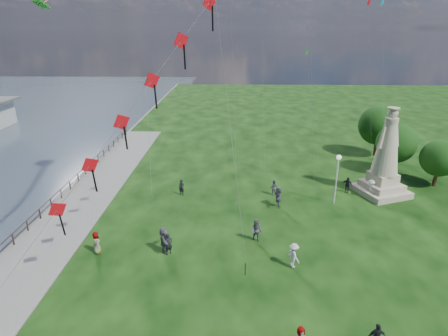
{
  "coord_description": "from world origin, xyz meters",
  "views": [
    {
      "loc": [
        -0.3,
        -17.18,
        14.94
      ],
      "look_at": [
        -1.0,
        8.0,
        5.5
      ],
      "focal_mm": 30.0,
      "sensor_mm": 36.0,
      "label": 1
    }
  ],
  "objects_px": {
    "person_1": "(256,231)",
    "person_7": "(273,187)",
    "person_0": "(169,244)",
    "person_6": "(182,187)",
    "person_9": "(347,185)",
    "person_8": "(370,189)",
    "statue": "(385,163)",
    "person_11": "(278,197)",
    "person_5": "(164,239)",
    "lamppost": "(338,169)",
    "person_10": "(96,243)",
    "person_2": "(294,255)"
  },
  "relations": [
    {
      "from": "person_8",
      "to": "person_9",
      "type": "distance_m",
      "value": 2.16
    },
    {
      "from": "person_7",
      "to": "person_0",
      "type": "bearing_deg",
      "value": 56.26
    },
    {
      "from": "person_9",
      "to": "person_7",
      "type": "bearing_deg",
      "value": -145.73
    },
    {
      "from": "person_5",
      "to": "person_1",
      "type": "bearing_deg",
      "value": -89.74
    },
    {
      "from": "person_1",
      "to": "person_5",
      "type": "relative_size",
      "value": 0.94
    },
    {
      "from": "person_5",
      "to": "person_0",
      "type": "bearing_deg",
      "value": -145.34
    },
    {
      "from": "lamppost",
      "to": "person_7",
      "type": "distance_m",
      "value": 6.21
    },
    {
      "from": "person_7",
      "to": "person_9",
      "type": "distance_m",
      "value": 7.2
    },
    {
      "from": "lamppost",
      "to": "person_0",
      "type": "distance_m",
      "value": 16.23
    },
    {
      "from": "lamppost",
      "to": "person_8",
      "type": "xyz_separation_m",
      "value": [
        3.65,
        1.35,
        -2.45
      ]
    },
    {
      "from": "person_9",
      "to": "person_10",
      "type": "height_order",
      "value": "person_10"
    },
    {
      "from": "person_6",
      "to": "person_1",
      "type": "bearing_deg",
      "value": -31.01
    },
    {
      "from": "person_8",
      "to": "person_2",
      "type": "bearing_deg",
      "value": -54.03
    },
    {
      "from": "lamppost",
      "to": "person_2",
      "type": "distance_m",
      "value": 11.23
    },
    {
      "from": "person_1",
      "to": "person_8",
      "type": "xyz_separation_m",
      "value": [
        11.03,
        7.95,
        0.01
      ]
    },
    {
      "from": "lamppost",
      "to": "person_1",
      "type": "xyz_separation_m",
      "value": [
        -7.39,
        -6.59,
        -2.47
      ]
    },
    {
      "from": "statue",
      "to": "person_6",
      "type": "distance_m",
      "value": 19.22
    },
    {
      "from": "person_10",
      "to": "statue",
      "type": "bearing_deg",
      "value": -94.13
    },
    {
      "from": "person_10",
      "to": "person_2",
      "type": "bearing_deg",
      "value": -123.83
    },
    {
      "from": "lamppost",
      "to": "person_1",
      "type": "bearing_deg",
      "value": -138.24
    },
    {
      "from": "statue",
      "to": "person_5",
      "type": "relative_size",
      "value": 4.39
    },
    {
      "from": "lamppost",
      "to": "person_10",
      "type": "relative_size",
      "value": 2.86
    },
    {
      "from": "person_9",
      "to": "statue",
      "type": "bearing_deg",
      "value": 24.59
    },
    {
      "from": "person_6",
      "to": "person_8",
      "type": "bearing_deg",
      "value": 19.07
    },
    {
      "from": "statue",
      "to": "person_10",
      "type": "bearing_deg",
      "value": -176.92
    },
    {
      "from": "statue",
      "to": "person_11",
      "type": "relative_size",
      "value": 4.38
    },
    {
      "from": "person_8",
      "to": "person_11",
      "type": "xyz_separation_m",
      "value": [
        -8.79,
        -2.08,
        0.05
      ]
    },
    {
      "from": "person_0",
      "to": "person_8",
      "type": "height_order",
      "value": "person_8"
    },
    {
      "from": "person_11",
      "to": "person_8",
      "type": "bearing_deg",
      "value": 102.23
    },
    {
      "from": "statue",
      "to": "person_1",
      "type": "bearing_deg",
      "value": -165.58
    },
    {
      "from": "person_0",
      "to": "person_1",
      "type": "distance_m",
      "value": 6.5
    },
    {
      "from": "person_0",
      "to": "person_5",
      "type": "relative_size",
      "value": 0.85
    },
    {
      "from": "person_5",
      "to": "person_10",
      "type": "bearing_deg",
      "value": 81.4
    },
    {
      "from": "person_7",
      "to": "person_2",
      "type": "bearing_deg",
      "value": 96.17
    },
    {
      "from": "person_10",
      "to": "person_1",
      "type": "bearing_deg",
      "value": -109.31
    },
    {
      "from": "person_2",
      "to": "person_8",
      "type": "height_order",
      "value": "person_8"
    },
    {
      "from": "person_5",
      "to": "person_9",
      "type": "height_order",
      "value": "person_5"
    },
    {
      "from": "person_0",
      "to": "person_8",
      "type": "xyz_separation_m",
      "value": [
        17.26,
        9.82,
        0.1
      ]
    },
    {
      "from": "person_10",
      "to": "person_6",
      "type": "bearing_deg",
      "value": -53.62
    },
    {
      "from": "person_8",
      "to": "person_9",
      "type": "bearing_deg",
      "value": -139.22
    },
    {
      "from": "person_1",
      "to": "person_10",
      "type": "distance_m",
      "value": 11.47
    },
    {
      "from": "person_1",
      "to": "person_8",
      "type": "relative_size",
      "value": 0.99
    },
    {
      "from": "lamppost",
      "to": "person_6",
      "type": "distance_m",
      "value": 14.36
    },
    {
      "from": "lamppost",
      "to": "person_6",
      "type": "xyz_separation_m",
      "value": [
        -14.05,
        1.52,
        -2.58
      ]
    },
    {
      "from": "person_5",
      "to": "person_6",
      "type": "height_order",
      "value": "person_5"
    },
    {
      "from": "person_1",
      "to": "person_7",
      "type": "xyz_separation_m",
      "value": [
        2.07,
        8.44,
        -0.14
      ]
    },
    {
      "from": "person_8",
      "to": "person_10",
      "type": "distance_m",
      "value": 24.4
    },
    {
      "from": "person_1",
      "to": "person_9",
      "type": "bearing_deg",
      "value": 69.84
    },
    {
      "from": "lamppost",
      "to": "person_8",
      "type": "height_order",
      "value": "lamppost"
    },
    {
      "from": "person_6",
      "to": "person_9",
      "type": "xyz_separation_m",
      "value": [
        15.89,
        1.03,
        0.02
      ]
    }
  ]
}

